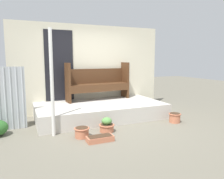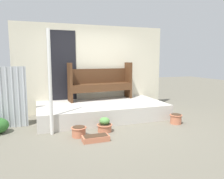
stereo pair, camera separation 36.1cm
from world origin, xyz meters
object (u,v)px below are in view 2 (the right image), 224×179
flower_pot_left (79,131)px  flower_pot_middle (105,125)px  support_post (50,83)px  planter_box_rect (96,138)px  bench (100,81)px  flower_pot_right (176,118)px

flower_pot_left → flower_pot_middle: bearing=12.0°
support_post → planter_box_rect: (0.78, -0.68, -1.05)m
bench → flower_pot_left: size_ratio=5.98×
flower_pot_left → flower_pot_right: (2.45, 0.11, 0.01)m
flower_pot_right → planter_box_rect: 2.24m
flower_pot_left → planter_box_rect: bearing=-52.9°
flower_pot_right → planter_box_rect: size_ratio=0.59×
bench → flower_pot_left: bench is taller
bench → flower_pot_right: (1.44, -1.75, -0.81)m
flower_pot_middle → flower_pot_right: bearing=-0.4°
support_post → flower_pot_left: size_ratio=6.86×
flower_pot_left → flower_pot_middle: size_ratio=0.93×
flower_pot_left → flower_pot_right: bearing=2.7°
bench → flower_pot_left: (-1.02, -1.86, -0.83)m
support_post → flower_pot_middle: 1.49m
bench → flower_pot_middle: bearing=-108.3°
support_post → flower_pot_right: support_post is taller
flower_pot_middle → planter_box_rect: 0.59m
flower_pot_left → bench: bearing=61.4°
flower_pot_left → flower_pot_middle: flower_pot_middle is taller
planter_box_rect → flower_pot_middle: bearing=55.1°
support_post → flower_pot_right: (2.97, -0.22, -0.97)m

